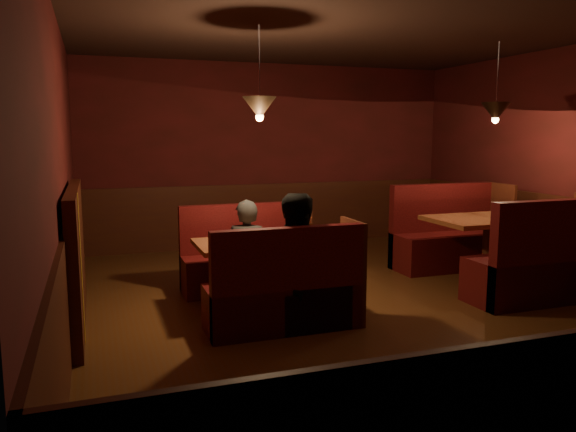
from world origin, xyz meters
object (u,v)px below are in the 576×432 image
object	(u,v)px
main_bench_far	(245,262)
diner_a	(247,232)
second_bench_far	(449,241)
main_table	(262,256)
main_bench_near	(287,297)
second_table	(489,234)
second_bench_near	(544,269)
diner_b	(302,242)

from	to	relation	value
main_bench_far	diner_a	xyz separation A→B (m)	(-0.03, -0.20, 0.40)
second_bench_far	diner_a	bearing A→B (deg)	-173.25
main_table	main_bench_near	xyz separation A→B (m)	(0.02, -0.75, -0.23)
second_table	main_bench_far	bearing A→B (deg)	166.08
main_table	second_bench_near	xyz separation A→B (m)	(2.90, -0.82, -0.18)
main_table	main_bench_near	size ratio (longest dim) A/B	0.91
main_bench_far	second_table	xyz separation A→B (m)	(2.86, -0.71, 0.28)
main_table	second_bench_far	bearing A→B (deg)	17.05
second_bench_far	second_table	bearing A→B (deg)	-92.20
main_bench_far	diner_b	size ratio (longest dim) A/B	0.90
main_bench_near	diner_b	bearing A→B (deg)	23.57
second_bench_far	main_bench_far	bearing A→B (deg)	-177.12
second_table	second_bench_near	size ratio (longest dim) A/B	0.90
main_bench_near	diner_b	world-z (taller)	diner_b
second_table	second_bench_near	distance (m)	0.89
main_table	diner_a	world-z (taller)	diner_a
main_table	main_bench_far	size ratio (longest dim) A/B	0.91
main_bench_near	second_bench_near	world-z (taller)	second_bench_near
second_table	diner_b	bearing A→B (deg)	-165.20
main_bench_near	diner_a	xyz separation A→B (m)	(-0.03, 1.29, 0.40)
diner_a	main_table	bearing A→B (deg)	116.14
diner_b	main_table	bearing A→B (deg)	107.82
main_bench_far	second_bench_far	distance (m)	2.89
second_bench_far	diner_a	xyz separation A→B (m)	(-2.92, -0.35, 0.35)
second_bench_near	diner_b	world-z (taller)	diner_b
main_bench_far	second_table	distance (m)	2.96
second_table	diner_a	bearing A→B (deg)	170.02
main_table	diner_a	xyz separation A→B (m)	(-0.01, 0.55, 0.17)
main_table	second_bench_near	bearing A→B (deg)	-15.68
second_bench_far	second_bench_near	world-z (taller)	same
second_bench_far	second_bench_near	xyz separation A→B (m)	(0.00, -1.71, 0.00)
main_table	second_table	world-z (taller)	main_table
main_bench_near	second_bench_far	world-z (taller)	second_bench_far
main_table	second_bench_far	size ratio (longest dim) A/B	0.83
main_table	second_table	distance (m)	2.87
main_bench_far	second_table	bearing A→B (deg)	-13.92
main_bench_far	diner_b	distance (m)	1.51
diner_a	main_bench_near	bearing A→B (deg)	115.96
second_bench_far	diner_a	distance (m)	2.96
main_table	diner_a	size ratio (longest dim) A/B	0.92
main_bench_far	diner_a	distance (m)	0.45
main_bench_far	diner_b	xyz separation A→B (m)	(0.17, -1.42, 0.49)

